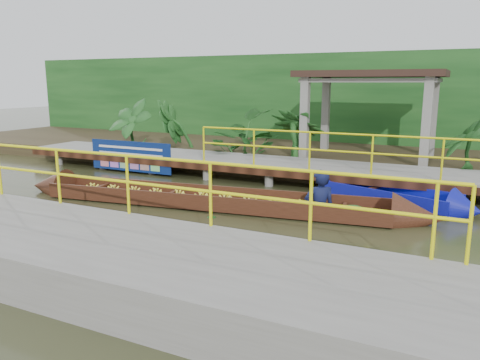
% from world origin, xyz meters
% --- Properties ---
extents(ground, '(80.00, 80.00, 0.00)m').
position_xyz_m(ground, '(0.00, 0.00, 0.00)').
color(ground, '#2D3018').
rests_on(ground, ground).
extents(land_strip, '(30.00, 8.00, 0.45)m').
position_xyz_m(land_strip, '(0.00, 7.50, 0.23)').
color(land_strip, '#322819').
rests_on(land_strip, ground).
extents(far_dock, '(16.00, 2.06, 1.66)m').
position_xyz_m(far_dock, '(0.02, 3.43, 0.48)').
color(far_dock, slate).
rests_on(far_dock, ground).
extents(near_dock, '(18.00, 2.40, 1.73)m').
position_xyz_m(near_dock, '(1.00, -4.20, 0.30)').
color(near_dock, slate).
rests_on(near_dock, ground).
extents(pavilion, '(4.40, 3.00, 3.00)m').
position_xyz_m(pavilion, '(3.00, 6.30, 2.82)').
color(pavilion, slate).
rests_on(pavilion, ground).
extents(foliage_backdrop, '(30.00, 0.80, 4.00)m').
position_xyz_m(foliage_backdrop, '(0.00, 10.00, 2.00)').
color(foliage_backdrop, '#154217').
rests_on(foliage_backdrop, ground).
extents(vendor_boat, '(10.17, 2.31, 2.30)m').
position_xyz_m(vendor_boat, '(0.96, 0.13, 0.27)').
color(vendor_boat, '#331B0E').
rests_on(vendor_boat, ground).
extents(moored_blue_boat, '(3.74, 2.03, 0.87)m').
position_xyz_m(moored_blue_boat, '(5.17, 1.97, 0.15)').
color(moored_blue_boat, '#0D1298').
rests_on(moored_blue_boat, ground).
extents(blue_banner, '(3.07, 0.04, 0.96)m').
position_xyz_m(blue_banner, '(-3.65, 2.48, 0.56)').
color(blue_banner, navy).
rests_on(blue_banner, ground).
extents(tropical_plants, '(14.24, 1.24, 1.55)m').
position_xyz_m(tropical_plants, '(0.67, 5.30, 1.23)').
color(tropical_plants, '#154217').
rests_on(tropical_plants, ground).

